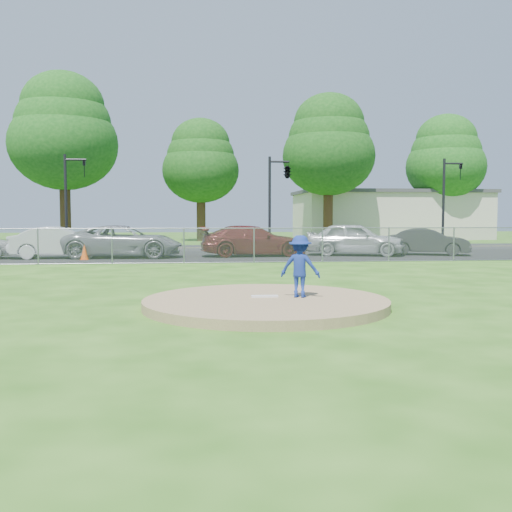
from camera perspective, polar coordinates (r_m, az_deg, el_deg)
The scene contains 21 objects.
ground at distance 22.52m, azimuth -2.20°, elevation -1.13°, with size 120.00×120.00×0.00m, color #265813.
pitchers_mound at distance 12.62m, azimuth 0.98°, elevation -4.71°, with size 5.40×5.40×0.20m, color #90754F.
pitching_rubber at distance 12.80m, azimuth 0.87°, elevation -4.05°, with size 0.60×0.15×0.04m, color white.
chain_link_fence at distance 24.46m, azimuth -2.53°, elevation 1.04°, with size 40.00×0.06×1.50m, color gray.
parking_lot at distance 28.98m, azimuth -3.09°, elevation 0.03°, with size 50.00×8.00×0.01m, color black.
street at distance 36.46m, azimuth -3.73°, elevation 0.84°, with size 60.00×7.00×0.01m, color #242427.
commercial_building at distance 53.35m, azimuth 13.06°, elevation 4.06°, with size 16.40×9.40×4.30m.
tree_left at distance 44.82m, azimuth -18.69°, elevation 11.78°, with size 7.84×7.84×12.53m.
tree_center at distance 46.59m, azimuth -5.55°, elevation 9.47°, with size 6.16×6.16×9.84m.
tree_right at distance 45.96m, azimuth 7.27°, elevation 11.02°, with size 7.28×7.28×11.63m.
tree_far_right at distance 52.29m, azimuth 18.44°, elevation 9.34°, with size 6.72×6.72×10.74m.
traffic_signal_left at distance 35.15m, azimuth -18.12°, elevation 6.01°, with size 1.28×0.20×5.60m.
traffic_signal_center at distance 34.91m, azimuth 2.97°, elevation 8.27°, with size 1.42×2.48×5.60m.
traffic_signal_right at distance 37.85m, azimuth 18.58°, elevation 5.84°, with size 1.28×0.20×5.60m.
pitcher at distance 12.75m, azimuth 4.44°, elevation -1.04°, with size 0.90×0.51×1.39m, color navy.
traffic_cone at distance 27.38m, azimuth -16.78°, elevation 0.38°, with size 0.36×0.36×0.71m, color #FF560D.
parked_car_white at distance 28.72m, azimuth -18.98°, elevation 1.29°, with size 1.59×4.55×1.50m, color silver.
parked_car_gray at distance 28.35m, azimuth -13.10°, elevation 1.44°, with size 2.60×5.65×1.57m, color gray.
parked_car_darkred at distance 28.57m, azimuth -0.29°, elevation 1.53°, with size 2.15×5.29×1.54m, color #5D1917.
parked_car_pearl at distance 29.54m, azimuth 9.87°, elevation 1.69°, with size 1.99×4.94×1.68m, color #B5B8BA.
parked_car_charcoal at distance 30.82m, azimuth 16.81°, elevation 1.39°, with size 1.46×4.18×1.38m, color #272729.
Camera 1 is at (-1.56, -12.37, 2.01)m, focal length 40.00 mm.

